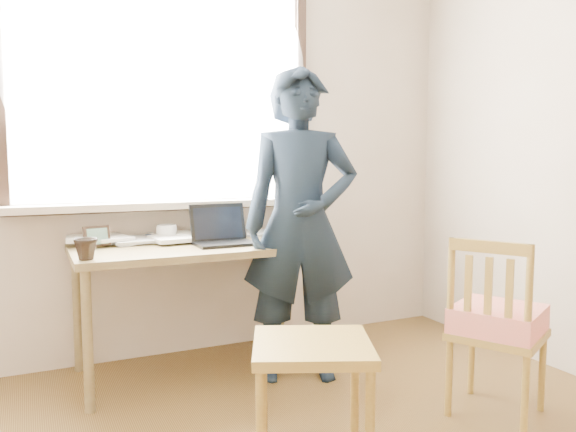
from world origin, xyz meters
name	(u,v)px	position (x,y,z in m)	size (l,w,h in m)	color
room_shell	(349,20)	(-0.02, 0.20, 1.64)	(3.52, 4.02, 2.61)	#C1B19C
desk	(199,258)	(-0.11, 1.63, 0.65)	(1.35, 0.68, 0.73)	brown
laptop	(222,235)	(0.01, 1.60, 0.78)	(0.32, 0.26, 0.22)	black
mug_white	(167,233)	(-0.24, 1.86, 0.77)	(0.12, 0.12, 0.09)	white
mug_dark	(86,249)	(-0.73, 1.39, 0.78)	(0.11, 0.11, 0.10)	black
mouse	(282,239)	(0.35, 1.53, 0.74)	(0.09, 0.06, 0.04)	black
desk_clutter	(108,240)	(-0.57, 1.83, 0.75)	(0.84, 0.49, 0.05)	white
book_a	(112,242)	(-0.55, 1.84, 0.74)	(0.21, 0.28, 0.03)	white
book_b	(246,233)	(0.28, 1.91, 0.73)	(0.18, 0.24, 0.02)	white
picture_frame	(97,238)	(-0.64, 1.73, 0.78)	(0.14, 0.05, 0.11)	black
work_chair	(312,360)	(0.03, 0.55, 0.40)	(0.60, 0.59, 0.48)	olive
side_chair	(497,322)	(0.99, 0.51, 0.44)	(0.51, 0.52, 0.84)	olive
person	(300,225)	(0.37, 1.32, 0.84)	(0.62, 0.40, 1.69)	black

